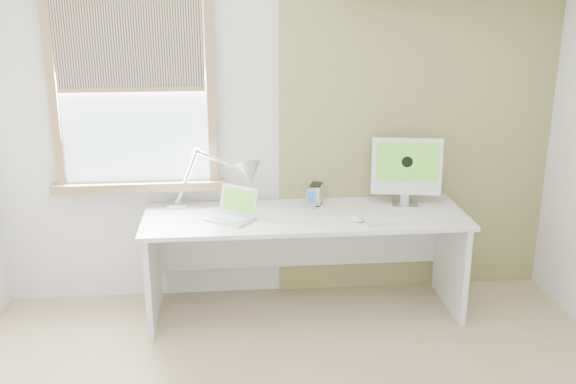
{
  "coord_description": "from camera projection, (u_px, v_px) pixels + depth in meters",
  "views": [
    {
      "loc": [
        -0.35,
        -2.79,
        2.23
      ],
      "look_at": [
        0.0,
        1.05,
        1.0
      ],
      "focal_mm": 40.76,
      "sensor_mm": 36.0,
      "label": 1
    }
  ],
  "objects": [
    {
      "name": "external_drive",
      "position": [
        316.0,
        194.0,
        4.64
      ],
      "size": [
        0.11,
        0.14,
        0.15
      ],
      "color": "silver",
      "rests_on": "desk"
    },
    {
      "name": "imac",
      "position": [
        406.0,
        168.0,
        4.59
      ],
      "size": [
        0.5,
        0.2,
        0.48
      ],
      "color": "silver",
      "rests_on": "desk"
    },
    {
      "name": "room",
      "position": [
        309.0,
        199.0,
        2.96
      ],
      "size": [
        4.04,
        3.54,
        2.64
      ],
      "color": "tan",
      "rests_on": "ground"
    },
    {
      "name": "keyboard",
      "position": [
        396.0,
        220.0,
        4.32
      ],
      "size": [
        0.45,
        0.17,
        0.02
      ],
      "color": "white",
      "rests_on": "desk"
    },
    {
      "name": "phone_dock",
      "position": [
        310.0,
        203.0,
        4.57
      ],
      "size": [
        0.08,
        0.08,
        0.14
      ],
      "color": "silver",
      "rests_on": "desk"
    },
    {
      "name": "window",
      "position": [
        132.0,
        90.0,
        4.43
      ],
      "size": [
        1.2,
        0.14,
        1.42
      ],
      "color": "olive",
      "rests_on": "room"
    },
    {
      "name": "laptop",
      "position": [
        234.0,
        211.0,
        4.37
      ],
      "size": [
        0.37,
        0.36,
        0.2
      ],
      "color": "silver",
      "rests_on": "desk"
    },
    {
      "name": "mouse",
      "position": [
        357.0,
        219.0,
        4.33
      ],
      "size": [
        0.1,
        0.13,
        0.03
      ],
      "primitive_type": "ellipsoid",
      "rotation": [
        0.0,
        0.0,
        0.34
      ],
      "color": "white",
      "rests_on": "desk"
    },
    {
      "name": "accent_wall",
      "position": [
        418.0,
        120.0,
        4.7
      ],
      "size": [
        2.0,
        0.02,
        2.6
      ],
      "primitive_type": "cube",
      "color": "#978B4F",
      "rests_on": "room"
    },
    {
      "name": "desk_lamp",
      "position": [
        235.0,
        178.0,
        4.53
      ],
      "size": [
        0.73,
        0.35,
        0.42
      ],
      "color": "silver",
      "rests_on": "desk"
    },
    {
      "name": "desk",
      "position": [
        304.0,
        238.0,
        4.57
      ],
      "size": [
        2.2,
        0.7,
        0.73
      ],
      "color": "white",
      "rests_on": "room"
    }
  ]
}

